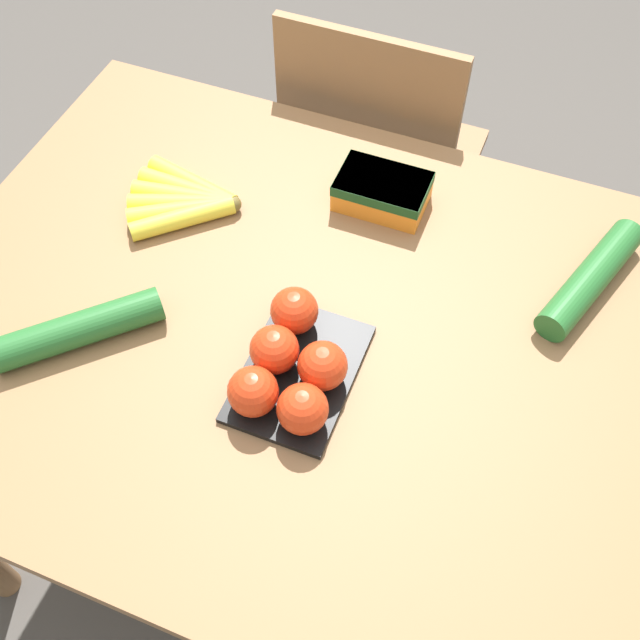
{
  "coord_description": "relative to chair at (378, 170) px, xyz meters",
  "views": [
    {
      "loc": [
        0.24,
        -0.62,
        1.74
      ],
      "look_at": [
        0.0,
        0.0,
        0.8
      ],
      "focal_mm": 42.0,
      "sensor_mm": 36.0,
      "label": 1
    }
  ],
  "objects": [
    {
      "name": "carrot_bag",
      "position": [
        0.11,
        -0.37,
        0.32
      ],
      "size": [
        0.16,
        0.1,
        0.06
      ],
      "color": "orange",
      "rests_on": "dining_table"
    },
    {
      "name": "dining_table",
      "position": [
        0.12,
        -0.67,
        0.19
      ],
      "size": [
        1.32,
        0.97,
        0.77
      ],
      "color": "olive",
      "rests_on": "ground_plane"
    },
    {
      "name": "cucumber_far",
      "position": [
        -0.22,
        -0.82,
        0.32
      ],
      "size": [
        0.22,
        0.22,
        0.05
      ],
      "color": "#236028",
      "rests_on": "dining_table"
    },
    {
      "name": "ground_plane",
      "position": [
        0.12,
        -0.67,
        -0.48
      ],
      "size": [
        12.0,
        12.0,
        0.0
      ],
      "primitive_type": "plane",
      "color": "#4C4742"
    },
    {
      "name": "chair",
      "position": [
        0.0,
        0.0,
        0.0
      ],
      "size": [
        0.42,
        0.4,
        0.93
      ],
      "rotation": [
        0.0,
        0.0,
        3.13
      ],
      "color": "#8E6642",
      "rests_on": "ground_plane"
    },
    {
      "name": "banana_bunch",
      "position": [
        -0.2,
        -0.51,
        0.31
      ],
      "size": [
        0.2,
        0.19,
        0.03
      ],
      "color": "brown",
      "rests_on": "dining_table"
    },
    {
      "name": "tomato_pack",
      "position": [
        0.11,
        -0.77,
        0.33
      ],
      "size": [
        0.16,
        0.24,
        0.08
      ],
      "color": "black",
      "rests_on": "dining_table"
    },
    {
      "name": "cucumber_near",
      "position": [
        0.49,
        -0.43,
        0.32
      ],
      "size": [
        0.14,
        0.26,
        0.05
      ],
      "color": "#236028",
      "rests_on": "dining_table"
    }
  ]
}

